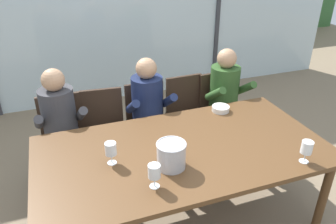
{
  "coord_description": "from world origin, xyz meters",
  "views": [
    {
      "loc": [
        -0.85,
        -1.99,
        2.22
      ],
      "look_at": [
        0.0,
        0.35,
        0.9
      ],
      "focal_mm": 35.2,
      "sensor_mm": 36.0,
      "label": 1
    }
  ],
  "objects_px": {
    "person_olive_shirt": "(228,96)",
    "tasting_bowl": "(221,109)",
    "chair_near_curtain": "(63,133)",
    "ice_bucket_primary": "(171,155)",
    "chair_near_window_right": "(220,105)",
    "person_navy_polo": "(150,109)",
    "wine_glass_by_left_taster": "(154,172)",
    "chair_left_of_center": "(104,126)",
    "dining_table": "(183,155)",
    "person_charcoal_jacket": "(61,123)",
    "wine_glass_center_pour": "(307,148)",
    "chair_right_of_center": "(187,110)",
    "wine_glass_near_bucket": "(111,150)",
    "chair_center": "(147,118)"
  },
  "relations": [
    {
      "from": "wine_glass_near_bucket",
      "to": "person_charcoal_jacket",
      "type": "bearing_deg",
      "value": 109.8
    },
    {
      "from": "tasting_bowl",
      "to": "chair_center",
      "type": "bearing_deg",
      "value": 138.07
    },
    {
      "from": "chair_near_curtain",
      "to": "ice_bucket_primary",
      "type": "relative_size",
      "value": 4.06
    },
    {
      "from": "chair_left_of_center",
      "to": "chair_center",
      "type": "distance_m",
      "value": 0.46
    },
    {
      "from": "tasting_bowl",
      "to": "dining_table",
      "type": "bearing_deg",
      "value": -141.04
    },
    {
      "from": "wine_glass_by_left_taster",
      "to": "wine_glass_center_pour",
      "type": "distance_m",
      "value": 1.13
    },
    {
      "from": "chair_right_of_center",
      "to": "tasting_bowl",
      "type": "distance_m",
      "value": 0.63
    },
    {
      "from": "person_charcoal_jacket",
      "to": "chair_near_curtain",
      "type": "bearing_deg",
      "value": 83.99
    },
    {
      "from": "dining_table",
      "to": "wine_glass_by_left_taster",
      "type": "xyz_separation_m",
      "value": [
        -0.35,
        -0.35,
        0.18
      ]
    },
    {
      "from": "chair_left_of_center",
      "to": "person_olive_shirt",
      "type": "distance_m",
      "value": 1.37
    },
    {
      "from": "dining_table",
      "to": "chair_near_window_right",
      "type": "distance_m",
      "value": 1.34
    },
    {
      "from": "dining_table",
      "to": "ice_bucket_primary",
      "type": "relative_size",
      "value": 10.55
    },
    {
      "from": "chair_center",
      "to": "ice_bucket_primary",
      "type": "height_order",
      "value": "ice_bucket_primary"
    },
    {
      "from": "chair_near_curtain",
      "to": "chair_left_of_center",
      "type": "bearing_deg",
      "value": -0.73
    },
    {
      "from": "person_olive_shirt",
      "to": "wine_glass_near_bucket",
      "type": "distance_m",
      "value": 1.7
    },
    {
      "from": "chair_near_curtain",
      "to": "ice_bucket_primary",
      "type": "height_order",
      "value": "ice_bucket_primary"
    },
    {
      "from": "ice_bucket_primary",
      "to": "wine_glass_by_left_taster",
      "type": "height_order",
      "value": "ice_bucket_primary"
    },
    {
      "from": "chair_near_window_right",
      "to": "person_olive_shirt",
      "type": "relative_size",
      "value": 0.73
    },
    {
      "from": "chair_center",
      "to": "person_charcoal_jacket",
      "type": "bearing_deg",
      "value": -170.99
    },
    {
      "from": "chair_left_of_center",
      "to": "wine_glass_center_pour",
      "type": "bearing_deg",
      "value": -43.53
    },
    {
      "from": "ice_bucket_primary",
      "to": "wine_glass_near_bucket",
      "type": "distance_m",
      "value": 0.44
    },
    {
      "from": "ice_bucket_primary",
      "to": "wine_glass_by_left_taster",
      "type": "bearing_deg",
      "value": -137.25
    },
    {
      "from": "chair_left_of_center",
      "to": "dining_table",
      "type": "bearing_deg",
      "value": -58.69
    },
    {
      "from": "ice_bucket_primary",
      "to": "chair_near_curtain",
      "type": "bearing_deg",
      "value": 120.94
    },
    {
      "from": "chair_left_of_center",
      "to": "wine_glass_center_pour",
      "type": "xyz_separation_m",
      "value": [
        1.24,
        -1.45,
        0.36
      ]
    },
    {
      "from": "chair_near_window_right",
      "to": "wine_glass_near_bucket",
      "type": "distance_m",
      "value": 1.79
    },
    {
      "from": "chair_near_curtain",
      "to": "chair_center",
      "type": "height_order",
      "value": "same"
    },
    {
      "from": "person_charcoal_jacket",
      "to": "tasting_bowl",
      "type": "xyz_separation_m",
      "value": [
        1.46,
        -0.4,
        0.09
      ]
    },
    {
      "from": "chair_center",
      "to": "wine_glass_by_left_taster",
      "type": "bearing_deg",
      "value": -103.42
    },
    {
      "from": "chair_left_of_center",
      "to": "tasting_bowl",
      "type": "distance_m",
      "value": 1.2
    },
    {
      "from": "dining_table",
      "to": "ice_bucket_primary",
      "type": "distance_m",
      "value": 0.3
    },
    {
      "from": "dining_table",
      "to": "wine_glass_center_pour",
      "type": "distance_m",
      "value": 0.92
    },
    {
      "from": "chair_near_window_right",
      "to": "person_navy_polo",
      "type": "bearing_deg",
      "value": -176.14
    },
    {
      "from": "dining_table",
      "to": "wine_glass_near_bucket",
      "type": "xyz_separation_m",
      "value": [
        -0.57,
        -0.0,
        0.18
      ]
    },
    {
      "from": "person_olive_shirt",
      "to": "wine_glass_center_pour",
      "type": "bearing_deg",
      "value": -98.41
    },
    {
      "from": "person_charcoal_jacket",
      "to": "person_olive_shirt",
      "type": "xyz_separation_m",
      "value": [
        1.76,
        -0.0,
        0.0
      ]
    },
    {
      "from": "chair_near_curtain",
      "to": "person_charcoal_jacket",
      "type": "relative_size",
      "value": 0.73
    },
    {
      "from": "chair_left_of_center",
      "to": "chair_near_window_right",
      "type": "xyz_separation_m",
      "value": [
        1.34,
        0.02,
        0.0
      ]
    },
    {
      "from": "person_olive_shirt",
      "to": "tasting_bowl",
      "type": "distance_m",
      "value": 0.51
    },
    {
      "from": "chair_left_of_center",
      "to": "chair_center",
      "type": "xyz_separation_m",
      "value": [
        0.46,
        0.01,
        0.0
      ]
    },
    {
      "from": "chair_near_window_right",
      "to": "tasting_bowl",
      "type": "relative_size",
      "value": 5.27
    },
    {
      "from": "wine_glass_near_bucket",
      "to": "chair_near_curtain",
      "type": "bearing_deg",
      "value": 107.37
    },
    {
      "from": "chair_near_window_right",
      "to": "chair_near_curtain",
      "type": "bearing_deg",
      "value": 175.43
    },
    {
      "from": "tasting_bowl",
      "to": "wine_glass_by_left_taster",
      "type": "relative_size",
      "value": 0.96
    },
    {
      "from": "chair_near_curtain",
      "to": "chair_near_window_right",
      "type": "xyz_separation_m",
      "value": [
        1.75,
        0.01,
        0.0
      ]
    },
    {
      "from": "person_charcoal_jacket",
      "to": "chair_near_window_right",
      "type": "bearing_deg",
      "value": -0.41
    },
    {
      "from": "person_navy_polo",
      "to": "wine_glass_center_pour",
      "type": "bearing_deg",
      "value": -60.89
    },
    {
      "from": "chair_right_of_center",
      "to": "person_olive_shirt",
      "type": "distance_m",
      "value": 0.47
    },
    {
      "from": "person_charcoal_jacket",
      "to": "chair_right_of_center",
      "type": "bearing_deg",
      "value": 1.8
    },
    {
      "from": "chair_near_window_right",
      "to": "wine_glass_by_left_taster",
      "type": "height_order",
      "value": "wine_glass_by_left_taster"
    }
  ]
}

